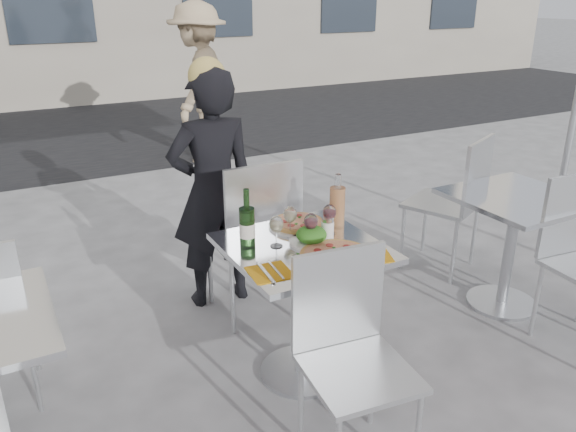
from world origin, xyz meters
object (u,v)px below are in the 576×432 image
side_chair_rfar (458,194)px  wineglass_red_a (311,223)px  napkin_right (371,255)px  woman_diner (213,191)px  pizza_far (298,224)px  napkin_left (270,272)px  wineglass_red_b (329,213)px  pedestrian_b (199,83)px  carafe (337,206)px  wineglass_white_a (276,225)px  wine_bottle (247,225)px  side_table_right (513,228)px  sugar_shaker (327,228)px  chair_near (349,342)px  chair_far (256,228)px  main_table (302,284)px  wineglass_white_b (290,215)px  pizza_near (337,256)px  salad_plate (311,236)px

side_chair_rfar → wineglass_red_a: (-1.50, -0.53, 0.27)m
napkin_right → woman_diner: bearing=125.5°
pizza_far → napkin_left: bearing=-132.6°
wineglass_red_b → pedestrian_b: bearing=78.8°
wineglass_red_a → wineglass_red_b: same height
carafe → wineglass_white_a: carafe is taller
wineglass_red_b → side_chair_rfar: bearing=19.0°
wine_bottle → side_table_right: bearing=-3.5°
side_chair_rfar → napkin_left: 1.96m
side_table_right → wine_bottle: wine_bottle is taller
sugar_shaker → pedestrian_b: bearing=78.4°
carafe → napkin_left: size_ratio=1.45×
chair_near → wineglass_white_a: 0.67m
chair_far → sugar_shaker: 0.63m
main_table → chair_far: bearing=86.5°
wineglass_white_b → wineglass_red_b: size_ratio=1.00×
wineglass_red_a → pizza_near: bearing=-82.8°
pizza_far → chair_far: bearing=98.3°
chair_near → wineglass_red_a: chair_near is taller
salad_plate → pizza_near: bearing=-84.4°
chair_far → carafe: 0.61m
pizza_far → wine_bottle: bearing=-162.3°
woman_diner → salad_plate: (0.14, -0.95, 0.03)m
side_table_right → side_chair_rfar: size_ratio=0.75×
wineglass_white_b → salad_plate: bearing=-69.7°
chair_near → wine_bottle: (-0.16, 0.64, 0.32)m
side_chair_rfar → wineglass_red_a: size_ratio=6.32×
side_table_right → napkin_right: napkin_right is taller
sugar_shaker → napkin_right: 0.28m
side_chair_rfar → wineglass_white_b: (-1.54, -0.40, 0.27)m
wineglass_white_b → napkin_left: wineglass_white_b is taller
main_table → wineglass_red_a: (0.04, 0.00, 0.32)m
salad_plate → carafe: size_ratio=0.76×
napkin_left → carafe: bearing=34.0°
sugar_shaker → wineglass_red_b: size_ratio=0.68×
woman_diner → pedestrian_b: size_ratio=0.83×
woman_diner → napkin_left: bearing=84.4°
woman_diner → pizza_far: bearing=107.6°
wineglass_red_a → pedestrian_b: bearing=77.0°
salad_plate → wineglass_red_b: 0.17m
pizza_near → sugar_shaker: sugar_shaker is taller
side_table_right → napkin_left: bearing=-174.2°
pizza_near → chair_near: bearing=-114.3°
wineglass_red_b → napkin_right: size_ratio=0.68×
napkin_left → wineglass_white_b: bearing=54.5°
wineglass_red_a → wineglass_red_b: size_ratio=1.00×
sugar_shaker → wineglass_red_a: 0.12m
pizza_far → wineglass_white_a: 0.28m
carafe → sugar_shaker: carafe is taller
main_table → wineglass_white_a: 0.34m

